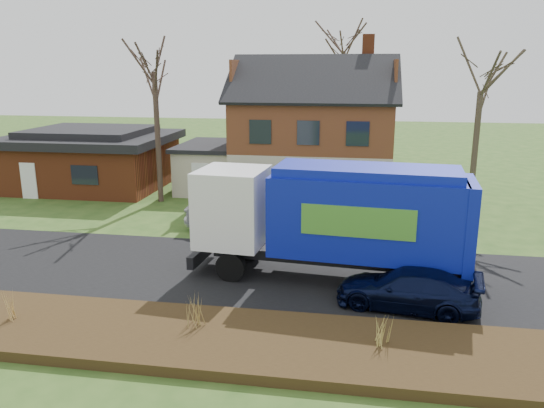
# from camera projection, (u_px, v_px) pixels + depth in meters

# --- Properties ---
(ground) EXTENTS (120.00, 120.00, 0.00)m
(ground) POSITION_uv_depth(u_px,v_px,m) (226.00, 271.00, 19.72)
(ground) COLOR #2C4D19
(ground) RESTS_ON ground
(road) EXTENTS (80.00, 7.00, 0.02)m
(road) POSITION_uv_depth(u_px,v_px,m) (226.00, 271.00, 19.72)
(road) COLOR black
(road) RESTS_ON ground
(mulch_verge) EXTENTS (80.00, 3.50, 0.30)m
(mulch_verge) POSITION_uv_depth(u_px,v_px,m) (179.00, 337.00, 14.62)
(mulch_verge) COLOR black
(mulch_verge) RESTS_ON ground
(main_house) EXTENTS (12.95, 8.95, 9.26)m
(main_house) POSITION_uv_depth(u_px,v_px,m) (306.00, 125.00, 31.78)
(main_house) COLOR beige
(main_house) RESTS_ON ground
(ranch_house) EXTENTS (9.80, 8.20, 3.70)m
(ranch_house) POSITION_uv_depth(u_px,v_px,m) (92.00, 158.00, 33.58)
(ranch_house) COLOR brown
(ranch_house) RESTS_ON ground
(garbage_truck) EXTENTS (9.84, 3.41, 4.14)m
(garbage_truck) POSITION_uv_depth(u_px,v_px,m) (336.00, 215.00, 18.44)
(garbage_truck) COLOR black
(garbage_truck) RESTS_ON ground
(silver_sedan) EXTENTS (4.87, 1.89, 1.58)m
(silver_sedan) POSITION_uv_depth(u_px,v_px,m) (239.00, 213.00, 24.69)
(silver_sedan) COLOR #929598
(silver_sedan) RESTS_ON ground
(navy_wagon) EXTENTS (4.64, 2.50, 1.28)m
(navy_wagon) POSITION_uv_depth(u_px,v_px,m) (407.00, 289.00, 16.57)
(navy_wagon) COLOR black
(navy_wagon) RESTS_ON ground
(tree_front_west) EXTENTS (3.35, 3.35, 9.96)m
(tree_front_west) POSITION_uv_depth(u_px,v_px,m) (153.00, 51.00, 28.10)
(tree_front_west) COLOR #413027
(tree_front_west) RESTS_ON ground
(tree_front_east) EXTENTS (3.23, 3.23, 8.96)m
(tree_front_east) POSITION_uv_depth(u_px,v_px,m) (483.00, 69.00, 24.70)
(tree_front_east) COLOR #443829
(tree_front_east) RESTS_ON ground
(tree_back) EXTENTS (3.67, 3.67, 11.63)m
(tree_back) POSITION_uv_depth(u_px,v_px,m) (344.00, 35.00, 39.13)
(tree_back) COLOR #402F26
(tree_back) RESTS_ON ground
(grass_clump_west) EXTENTS (0.32, 0.26, 0.84)m
(grass_clump_west) POSITION_uv_depth(u_px,v_px,m) (9.00, 305.00, 15.24)
(grass_clump_west) COLOR tan
(grass_clump_west) RESTS_ON mulch_verge
(grass_clump_mid) EXTENTS (0.35, 0.29, 0.98)m
(grass_clump_mid) POSITION_uv_depth(u_px,v_px,m) (194.00, 309.00, 14.82)
(grass_clump_mid) COLOR olive
(grass_clump_mid) RESTS_ON mulch_verge
(grass_clump_east) EXTENTS (0.34, 0.28, 0.84)m
(grass_clump_east) POSITION_uv_depth(u_px,v_px,m) (383.00, 331.00, 13.76)
(grass_clump_east) COLOR #AA994B
(grass_clump_east) RESTS_ON mulch_verge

